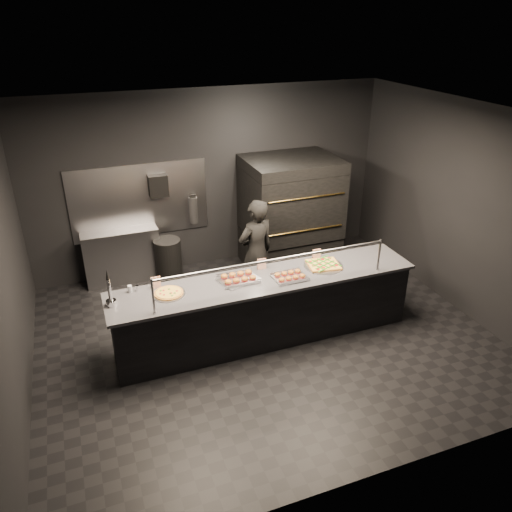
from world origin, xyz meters
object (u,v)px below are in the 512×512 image
at_px(square_pizza, 323,265).
at_px(worker, 256,252).
at_px(towel_dispenser, 158,186).
at_px(fire_extinguisher, 193,210).
at_px(slider_tray_b, 290,276).
at_px(service_counter, 265,308).
at_px(trash_bin, 168,261).
at_px(beer_tap, 110,295).
at_px(pizza_oven, 290,213).
at_px(prep_shelf, 122,256).
at_px(slider_tray_a, 238,278).
at_px(round_pizza, 169,293).

height_order(square_pizza, worker, worker).
height_order(towel_dispenser, fire_extinguisher, towel_dispenser).
height_order(fire_extinguisher, square_pizza, fire_extinguisher).
height_order(towel_dispenser, slider_tray_b, towel_dispenser).
bearing_deg(slider_tray_b, worker, 94.05).
bearing_deg(service_counter, trash_bin, 113.58).
xyz_separation_m(fire_extinguisher, square_pizza, (1.22, -2.35, -0.12)).
bearing_deg(beer_tap, pizza_oven, 30.52).
height_order(fire_extinguisher, worker, worker).
bearing_deg(slider_tray_b, service_counter, 162.71).
xyz_separation_m(prep_shelf, slider_tray_a, (1.26, -2.23, 0.50)).
relative_size(trash_bin, worker, 0.45).
bearing_deg(service_counter, worker, 76.66).
height_order(round_pizza, trash_bin, round_pizza).
bearing_deg(slider_tray_a, beer_tap, -178.20).
distance_m(service_counter, worker, 1.05).
bearing_deg(slider_tray_b, towel_dispenser, 115.84).
bearing_deg(fire_extinguisher, square_pizza, -62.53).
height_order(pizza_oven, beer_tap, pizza_oven).
distance_m(pizza_oven, trash_bin, 2.19).
bearing_deg(slider_tray_a, slider_tray_b, -16.26).
relative_size(pizza_oven, slider_tray_b, 4.25).
distance_m(pizza_oven, towel_dispenser, 2.23).
distance_m(towel_dispenser, fire_extinguisher, 0.74).
bearing_deg(beer_tap, square_pizza, 0.19).
distance_m(prep_shelf, round_pizza, 2.34).
height_order(fire_extinguisher, slider_tray_a, fire_extinguisher).
bearing_deg(pizza_oven, worker, -136.04).
bearing_deg(slider_tray_b, trash_bin, 119.18).
xyz_separation_m(slider_tray_b, square_pizza, (0.57, 0.15, -0.01)).
relative_size(prep_shelf, round_pizza, 2.91).
distance_m(towel_dispenser, beer_tap, 2.62).
distance_m(pizza_oven, round_pizza, 3.08).
bearing_deg(trash_bin, square_pizza, -48.57).
distance_m(round_pizza, worker, 1.75).
height_order(slider_tray_a, square_pizza, slider_tray_a).
relative_size(round_pizza, square_pizza, 0.77).
xyz_separation_m(service_counter, slider_tray_b, (0.30, -0.09, 0.48)).
xyz_separation_m(round_pizza, trash_bin, (0.36, 2.00, -0.57)).
relative_size(fire_extinguisher, square_pizza, 0.95).
bearing_deg(fire_extinguisher, prep_shelf, -176.34).
bearing_deg(round_pizza, worker, 31.38).
xyz_separation_m(beer_tap, slider_tray_b, (2.25, -0.14, -0.11)).
bearing_deg(service_counter, beer_tap, 178.73).
distance_m(round_pizza, slider_tray_a, 0.92).
xyz_separation_m(pizza_oven, trash_bin, (-2.10, 0.16, -0.60)).
height_order(pizza_oven, slider_tray_b, pizza_oven).
relative_size(slider_tray_b, trash_bin, 0.61).
distance_m(fire_extinguisher, trash_bin, 0.95).
height_order(round_pizza, worker, worker).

